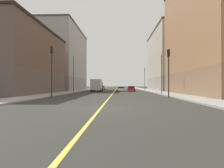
{
  "coord_description": "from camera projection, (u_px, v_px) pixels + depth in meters",
  "views": [
    {
      "loc": [
        1.29,
        -13.02,
        1.59
      ],
      "look_at": [
        -1.18,
        48.55,
        1.91
      ],
      "focal_mm": 30.58,
      "sensor_mm": 36.0,
      "label": 1
    }
  ],
  "objects": [
    {
      "name": "ground_plane",
      "position": [
        101.0,
        108.0,
        13.05
      ],
      "size": [
        400.0,
        400.0,
        0.0
      ],
      "primitive_type": "plane",
      "color": "#31312B",
      "rests_on": "ground"
    },
    {
      "name": "lane_center_stripe",
      "position": [
        116.0,
        90.0,
        62.01
      ],
      "size": [
        0.16,
        154.0,
        0.01
      ],
      "primitive_type": "cube",
      "color": "#E5D14C",
      "rests_on": "ground"
    },
    {
      "name": "traffic_light_right_near",
      "position": [
        52.0,
        65.0,
        24.5
      ],
      "size": [
        0.4,
        0.32,
        6.54
      ],
      "color": "#2D2D2D",
      "rests_on": "ground"
    },
    {
      "name": "building_right_midblock",
      "position": [
        63.0,
        60.0,
        60.65
      ],
      "size": [
        11.03,
        25.87,
        19.39
      ],
      "color": "gray",
      "rests_on": "ground"
    },
    {
      "name": "building_left_near",
      "position": [
        216.0,
        30.0,
        30.68
      ],
      "size": [
        11.03,
        24.13,
        20.84
      ],
      "color": "#8F6B4F",
      "rests_on": "ground"
    },
    {
      "name": "car_white",
      "position": [
        121.0,
        89.0,
        47.74
      ],
      "size": [
        2.03,
        4.59,
        1.19
      ],
      "color": "white",
      "rests_on": "ground"
    },
    {
      "name": "building_right_corner",
      "position": [
        18.0,
        61.0,
        33.71
      ],
      "size": [
        11.03,
        21.85,
        11.69
      ],
      "color": "brown",
      "rests_on": "ground"
    },
    {
      "name": "sidewalk_left",
      "position": [
        145.0,
        90.0,
        61.63
      ],
      "size": [
        3.56,
        168.0,
        0.15
      ],
      "primitive_type": "cube",
      "color": "#9E9B93",
      "rests_on": "ground"
    },
    {
      "name": "street_lamp_left_far",
      "position": [
        145.0,
        76.0,
        54.23
      ],
      "size": [
        0.36,
        0.36,
        6.67
      ],
      "color": "#4C4C51",
      "rests_on": "ground"
    },
    {
      "name": "box_truck",
      "position": [
        97.0,
        85.0,
        46.65
      ],
      "size": [
        2.42,
        7.14,
        2.94
      ],
      "color": "maroon",
      "rests_on": "ground"
    },
    {
      "name": "street_lamp_left_near",
      "position": [
        162.0,
        69.0,
        32.49
      ],
      "size": [
        0.36,
        0.36,
        6.9
      ],
      "color": "#4C4C51",
      "rests_on": "ground"
    },
    {
      "name": "building_left_mid",
      "position": [
        171.0,
        61.0,
        56.96
      ],
      "size": [
        11.03,
        24.52,
        17.81
      ],
      "color": "#9D9688",
      "rests_on": "ground"
    },
    {
      "name": "street_lamp_right_near",
      "position": [
        73.0,
        69.0,
        40.18
      ],
      "size": [
        0.36,
        0.36,
        7.9
      ],
      "color": "#4C4C51",
      "rests_on": "ground"
    },
    {
      "name": "traffic_light_left_near",
      "position": [
        168.0,
        66.0,
        23.9
      ],
      "size": [
        0.4,
        0.32,
        6.05
      ],
      "color": "#2D2D2D",
      "rests_on": "ground"
    },
    {
      "name": "car_yellow",
      "position": [
        102.0,
        88.0,
        65.54
      ],
      "size": [
        1.86,
        4.08,
        1.34
      ],
      "color": "gold",
      "rests_on": "ground"
    },
    {
      "name": "sidewalk_right",
      "position": [
        86.0,
        90.0,
        62.4
      ],
      "size": [
        3.56,
        168.0,
        0.15
      ],
      "primitive_type": "cube",
      "color": "#9E9B93",
      "rests_on": "ground"
    },
    {
      "name": "car_red",
      "position": [
        131.0,
        89.0,
        47.39
      ],
      "size": [
        2.01,
        4.48,
        1.31
      ],
      "color": "red",
      "rests_on": "ground"
    }
  ]
}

